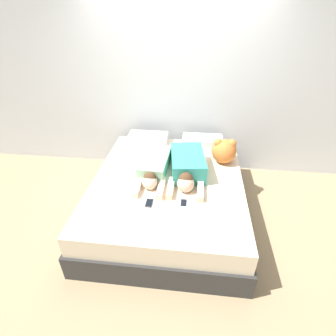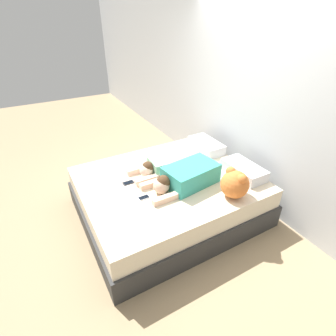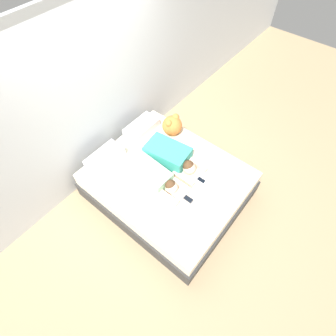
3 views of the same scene
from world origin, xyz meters
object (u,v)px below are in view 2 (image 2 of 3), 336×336
object	(u,v)px
pillow_head_right	(244,170)
person_right	(185,177)
pillow_head_left	(206,146)
cell_phone_left	(128,183)
cell_phone_right	(144,198)
plush_toy	(235,184)
person_left	(167,164)
bed	(168,196)

from	to	relation	value
pillow_head_right	person_right	size ratio (longest dim) A/B	0.61
pillow_head_left	pillow_head_right	world-z (taller)	same
pillow_head_left	cell_phone_left	size ratio (longest dim) A/B	4.27
cell_phone_left	cell_phone_right	size ratio (longest dim) A/B	1.00
cell_phone_left	plush_toy	xyz separation A→B (m)	(0.81, 0.93, 0.16)
person_left	plush_toy	size ratio (longest dim) A/B	2.84
pillow_head_left	plush_toy	distance (m)	1.14
cell_phone_right	plush_toy	xyz separation A→B (m)	(0.45, 0.89, 0.16)
pillow_head_left	person_left	bearing A→B (deg)	-74.63
pillow_head_right	plush_toy	bearing A→B (deg)	-55.89
person_right	cell_phone_right	world-z (taller)	person_right
pillow_head_left	plush_toy	world-z (taller)	plush_toy
pillow_head_left	person_right	bearing A→B (deg)	-51.06
plush_toy	person_right	bearing A→B (deg)	-141.82
bed	pillow_head_right	xyz separation A→B (m)	(0.39, 0.87, 0.35)
person_right	cell_phone_left	xyz separation A→B (m)	(-0.36, -0.58, -0.11)
pillow_head_left	person_left	distance (m)	0.80
plush_toy	cell_phone_right	bearing A→B (deg)	-117.01
cell_phone_right	pillow_head_right	bearing A→B (deg)	82.08
cell_phone_right	bed	bearing A→B (deg)	116.47
pillow_head_left	cell_phone_left	xyz separation A→B (m)	(0.25, -1.34, -0.07)
bed	plush_toy	world-z (taller)	plush_toy
pillow_head_right	cell_phone_right	world-z (taller)	pillow_head_right
pillow_head_left	plush_toy	bearing A→B (deg)	-20.87
pillow_head_left	plush_toy	xyz separation A→B (m)	(1.06, -0.41, 0.10)
person_left	plush_toy	distance (m)	0.93
pillow_head_right	cell_phone_right	bearing A→B (deg)	-97.92
cell_phone_left	cell_phone_right	world-z (taller)	same
person_left	cell_phone_right	bearing A→B (deg)	-52.90
pillow_head_left	cell_phone_left	world-z (taller)	pillow_head_left
person_right	plush_toy	bearing A→B (deg)	38.18
plush_toy	cell_phone_left	bearing A→B (deg)	-131.08
person_left	plush_toy	xyz separation A→B (m)	(0.85, 0.37, 0.08)
cell_phone_right	plush_toy	bearing A→B (deg)	62.99
bed	cell_phone_left	size ratio (longest dim) A/B	16.20
pillow_head_left	plush_toy	size ratio (longest dim) A/B	1.72
bed	plush_toy	xyz separation A→B (m)	(0.67, 0.46, 0.44)
pillow_head_left	cell_phone_right	bearing A→B (deg)	-64.90
person_left	bed	bearing A→B (deg)	-27.10
person_left	cell_phone_left	size ratio (longest dim) A/B	7.07
pillow_head_left	pillow_head_right	bearing A→B (deg)	0.00
cell_phone_left	pillow_head_right	bearing A→B (deg)	68.07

